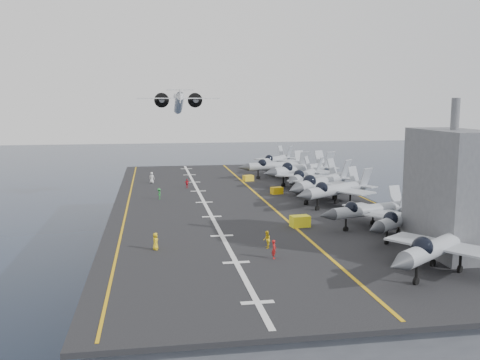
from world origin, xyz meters
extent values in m
plane|color=#142135|center=(0.00, 0.00, 0.00)|extent=(500.00, 500.00, 0.00)
cube|color=#56595E|center=(0.00, 0.00, 5.00)|extent=(36.00, 90.00, 10.00)
cube|color=black|center=(0.00, 0.00, 10.20)|extent=(38.00, 92.00, 0.40)
cube|color=gold|center=(3.00, 0.00, 10.42)|extent=(0.35, 90.00, 0.02)
cube|color=silver|center=(-6.00, 0.00, 10.42)|extent=(0.50, 90.00, 0.02)
cube|color=gold|center=(-17.00, 0.00, 10.42)|extent=(0.25, 90.00, 0.02)
cube|color=gold|center=(18.50, 0.00, 10.42)|extent=(0.25, 90.00, 0.02)
imported|color=yellow|center=(-13.26, -24.41, 11.27)|extent=(0.80, 1.11, 1.73)
imported|color=#238433|center=(-12.47, 3.65, 11.24)|extent=(0.80, 1.09, 1.68)
imported|color=red|center=(-7.58, 13.49, 11.19)|extent=(0.95, 0.64, 1.59)
imported|color=silver|center=(-13.52, 20.31, 11.40)|extent=(1.38, 1.12, 2.00)
imported|color=#B21919|center=(-2.28, -29.29, 11.30)|extent=(0.96, 1.22, 1.80)
imported|color=yellow|center=(-2.19, -25.66, 11.29)|extent=(0.89, 1.18, 1.78)
camera|label=1|loc=(-13.41, -76.80, 25.05)|focal=40.00mm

